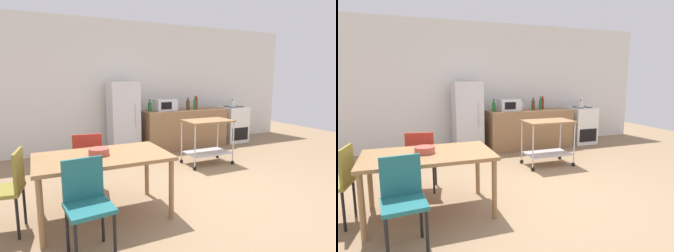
% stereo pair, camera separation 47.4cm
% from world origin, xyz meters
% --- Properties ---
extents(ground_plane, '(12.00, 12.00, 0.00)m').
position_xyz_m(ground_plane, '(0.00, 0.00, 0.00)').
color(ground_plane, '#8C7051').
extents(back_wall, '(8.40, 0.12, 2.90)m').
position_xyz_m(back_wall, '(0.00, 3.20, 1.45)').
color(back_wall, silver).
rests_on(back_wall, ground_plane).
extents(kitchen_counter, '(2.00, 0.64, 0.90)m').
position_xyz_m(kitchen_counter, '(0.90, 2.60, 0.45)').
color(kitchen_counter, olive).
rests_on(kitchen_counter, ground_plane).
extents(dining_table, '(1.50, 0.90, 0.75)m').
position_xyz_m(dining_table, '(-1.61, -0.04, 0.67)').
color(dining_table, olive).
rests_on(dining_table, ground_plane).
extents(chair_teal, '(0.44, 0.44, 0.89)m').
position_xyz_m(chair_teal, '(-1.91, -0.69, 0.52)').
color(chair_teal, '#1E666B').
rests_on(chair_teal, ground_plane).
extents(chair_red, '(0.47, 0.47, 0.89)m').
position_xyz_m(chair_red, '(-1.66, 0.69, 0.52)').
color(chair_red, '#B72D23').
rests_on(chair_red, ground_plane).
extents(stove_oven, '(0.60, 0.61, 0.92)m').
position_xyz_m(stove_oven, '(2.35, 2.62, 0.45)').
color(stove_oven, white).
rests_on(stove_oven, ground_plane).
extents(refrigerator, '(0.60, 0.63, 1.55)m').
position_xyz_m(refrigerator, '(-0.55, 2.70, 0.78)').
color(refrigerator, silver).
rests_on(refrigerator, ground_plane).
extents(kitchen_cart, '(0.91, 0.57, 0.85)m').
position_xyz_m(kitchen_cart, '(0.65, 1.23, 0.57)').
color(kitchen_cart, olive).
rests_on(kitchen_cart, ground_plane).
extents(bottle_soda, '(0.08, 0.08, 0.26)m').
position_xyz_m(bottle_soda, '(0.03, 2.60, 1.01)').
color(bottle_soda, '#1E6628').
rests_on(bottle_soda, kitchen_counter).
extents(microwave, '(0.46, 0.35, 0.26)m').
position_xyz_m(microwave, '(0.38, 2.57, 1.03)').
color(microwave, silver).
rests_on(microwave, kitchen_counter).
extents(bottle_sesame_oil, '(0.08, 0.08, 0.22)m').
position_xyz_m(bottle_sesame_oil, '(0.75, 2.69, 0.99)').
color(bottle_sesame_oil, silver).
rests_on(bottle_sesame_oil, kitchen_counter).
extents(bottle_sparkling_water, '(0.08, 0.08, 0.28)m').
position_xyz_m(bottle_sparkling_water, '(0.97, 2.55, 1.01)').
color(bottle_sparkling_water, '#4C2D19').
rests_on(bottle_sparkling_water, kitchen_counter).
extents(bottle_vinegar, '(0.06, 0.06, 0.30)m').
position_xyz_m(bottle_vinegar, '(1.14, 2.54, 1.02)').
color(bottle_vinegar, '#1E6628').
rests_on(bottle_vinegar, kitchen_counter).
extents(bottle_olive_oil, '(0.08, 0.08, 0.31)m').
position_xyz_m(bottle_olive_oil, '(1.28, 2.70, 1.03)').
color(bottle_olive_oil, maroon).
rests_on(bottle_olive_oil, kitchen_counter).
extents(fruit_bowl, '(0.23, 0.23, 0.08)m').
position_xyz_m(fruit_bowl, '(-1.65, -0.02, 0.79)').
color(fruit_bowl, '#B24C3F').
rests_on(fruit_bowl, dining_table).
extents(kettle, '(0.24, 0.17, 0.19)m').
position_xyz_m(kettle, '(2.23, 2.52, 1.00)').
color(kettle, silver).
rests_on(kettle, stove_oven).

